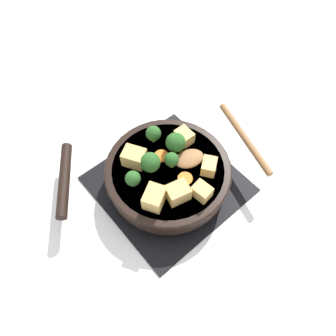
% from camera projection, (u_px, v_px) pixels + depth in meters
% --- Properties ---
extents(ground_plane, '(2.40, 2.40, 0.00)m').
position_uv_depth(ground_plane, '(168.00, 184.00, 0.78)').
color(ground_plane, white).
extents(front_burner_grate, '(0.31, 0.31, 0.03)m').
position_uv_depth(front_burner_grate, '(168.00, 182.00, 0.77)').
color(front_burner_grate, black).
rests_on(front_burner_grate, ground_plane).
extents(skillet_pan, '(0.39, 0.36, 0.05)m').
position_uv_depth(skillet_pan, '(166.00, 173.00, 0.74)').
color(skillet_pan, black).
rests_on(skillet_pan, front_burner_grate).
extents(wooden_spoon, '(0.21, 0.21, 0.02)m').
position_uv_depth(wooden_spoon, '(220.00, 147.00, 0.74)').
color(wooden_spoon, olive).
rests_on(wooden_spoon, skillet_pan).
extents(tofu_cube_center_large, '(0.05, 0.05, 0.03)m').
position_uv_depth(tofu_cube_center_large, '(209.00, 166.00, 0.71)').
color(tofu_cube_center_large, tan).
rests_on(tofu_cube_center_large, skillet_pan).
extents(tofu_cube_near_handle, '(0.06, 0.06, 0.04)m').
position_uv_depth(tofu_cube_near_handle, '(134.00, 157.00, 0.71)').
color(tofu_cube_near_handle, tan).
rests_on(tofu_cube_near_handle, skillet_pan).
extents(tofu_cube_east_chunk, '(0.04, 0.04, 0.03)m').
position_uv_depth(tofu_cube_east_chunk, '(202.00, 191.00, 0.67)').
color(tofu_cube_east_chunk, tan).
rests_on(tofu_cube_east_chunk, skillet_pan).
extents(tofu_cube_west_chunk, '(0.06, 0.06, 0.04)m').
position_uv_depth(tofu_cube_west_chunk, '(154.00, 198.00, 0.66)').
color(tofu_cube_west_chunk, tan).
rests_on(tofu_cube_west_chunk, skillet_pan).
extents(tofu_cube_back_piece, '(0.03, 0.04, 0.03)m').
position_uv_depth(tofu_cube_back_piece, '(184.00, 137.00, 0.75)').
color(tofu_cube_back_piece, tan).
rests_on(tofu_cube_back_piece, skillet_pan).
extents(tofu_cube_front_piece, '(0.05, 0.05, 0.04)m').
position_uv_depth(tofu_cube_front_piece, '(178.00, 193.00, 0.67)').
color(tofu_cube_front_piece, tan).
rests_on(tofu_cube_front_piece, skillet_pan).
extents(broccoli_floret_near_spoon, '(0.04, 0.04, 0.04)m').
position_uv_depth(broccoli_floret_near_spoon, '(153.00, 134.00, 0.74)').
color(broccoli_floret_near_spoon, '#709956').
rests_on(broccoli_floret_near_spoon, skillet_pan).
extents(broccoli_floret_center_top, '(0.04, 0.04, 0.05)m').
position_uv_depth(broccoli_floret_center_top, '(150.00, 163.00, 0.70)').
color(broccoli_floret_center_top, '#709956').
rests_on(broccoli_floret_center_top, skillet_pan).
extents(broccoli_floret_east_rim, '(0.03, 0.03, 0.04)m').
position_uv_depth(broccoli_floret_east_rim, '(173.00, 161.00, 0.70)').
color(broccoli_floret_east_rim, '#709956').
rests_on(broccoli_floret_east_rim, skillet_pan).
extents(broccoli_floret_west_rim, '(0.03, 0.03, 0.04)m').
position_uv_depth(broccoli_floret_west_rim, '(133.00, 179.00, 0.68)').
color(broccoli_floret_west_rim, '#709956').
rests_on(broccoli_floret_west_rim, skillet_pan).
extents(broccoli_floret_north_edge, '(0.04, 0.04, 0.05)m').
position_uv_depth(broccoli_floret_north_edge, '(176.00, 143.00, 0.72)').
color(broccoli_floret_north_edge, '#709956').
rests_on(broccoli_floret_north_edge, skillet_pan).
extents(carrot_slice_orange_thin, '(0.03, 0.03, 0.01)m').
position_uv_depth(carrot_slice_orange_thin, '(185.00, 179.00, 0.70)').
color(carrot_slice_orange_thin, orange).
rests_on(carrot_slice_orange_thin, skillet_pan).
extents(carrot_slice_near_center, '(0.03, 0.03, 0.01)m').
position_uv_depth(carrot_slice_near_center, '(161.00, 156.00, 0.73)').
color(carrot_slice_near_center, orange).
rests_on(carrot_slice_near_center, skillet_pan).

